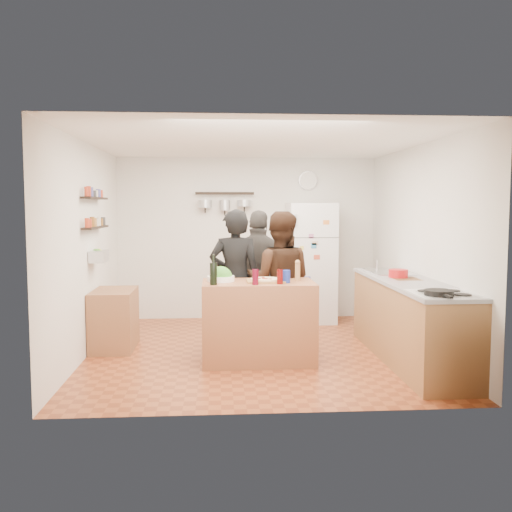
{
  "coord_description": "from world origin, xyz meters",
  "views": [
    {
      "loc": [
        -0.47,
        -6.78,
        1.75
      ],
      "look_at": [
        0.0,
        0.1,
        1.15
      ],
      "focal_mm": 40.0,
      "sensor_mm": 36.0,
      "label": 1
    }
  ],
  "objects": [
    {
      "name": "person_left",
      "position": [
        -0.26,
        0.1,
        0.86
      ],
      "size": [
        0.65,
        0.45,
        1.72
      ],
      "primitive_type": "imported",
      "rotation": [
        0.0,
        0.0,
        3.08
      ],
      "color": "black",
      "rests_on": "floor"
    },
    {
      "name": "wall_clock",
      "position": [
        0.95,
        2.08,
        2.15
      ],
      "size": [
        0.3,
        0.03,
        0.3
      ],
      "primitive_type": "cylinder",
      "rotation": [
        1.57,
        0.0,
        0.0
      ],
      "color": "silver",
      "rests_on": "back_wall"
    },
    {
      "name": "cutting_board",
      "position": [
        1.7,
        -0.37,
        0.91
      ],
      "size": [
        0.3,
        0.4,
        0.02
      ],
      "primitive_type": "cube",
      "color": "brown",
      "rests_on": "counter_run"
    },
    {
      "name": "red_bowl",
      "position": [
        1.65,
        -0.27,
        0.97
      ],
      "size": [
        0.22,
        0.22,
        0.09
      ],
      "primitive_type": "cylinder",
      "color": "#B31416",
      "rests_on": "counter_run"
    },
    {
      "name": "person_center",
      "position": [
        0.28,
        0.03,
        0.85
      ],
      "size": [
        0.94,
        0.8,
        1.69
      ],
      "primitive_type": "imported",
      "rotation": [
        0.0,
        0.0,
        2.93
      ],
      "color": "black",
      "rests_on": "floor"
    },
    {
      "name": "fridge",
      "position": [
        0.95,
        1.75,
        0.9
      ],
      "size": [
        0.7,
        0.68,
        1.8
      ],
      "primitive_type": "cube",
      "color": "white",
      "rests_on": "floor"
    },
    {
      "name": "room_shell",
      "position": [
        0.0,
        0.39,
        1.25
      ],
      "size": [
        4.2,
        4.2,
        4.2
      ],
      "color": "brown",
      "rests_on": "ground"
    },
    {
      "name": "pizza",
      "position": [
        0.07,
        -0.48,
        0.94
      ],
      "size": [
        0.34,
        0.34,
        0.02
      ],
      "primitive_type": "cylinder",
      "color": "beige",
      "rests_on": "pizza_board"
    },
    {
      "name": "wine_bottle",
      "position": [
        -0.51,
        -0.68,
        1.03
      ],
      "size": [
        0.08,
        0.08,
        0.24
      ],
      "primitive_type": "cylinder",
      "color": "black",
      "rests_on": "prep_island"
    },
    {
      "name": "salt_canister",
      "position": [
        0.29,
        -0.58,
        0.98
      ],
      "size": [
        0.09,
        0.09,
        0.14
      ],
      "primitive_type": "cylinder",
      "color": "navy",
      "rests_on": "prep_island"
    },
    {
      "name": "pizza_board",
      "position": [
        0.07,
        -0.48,
        0.92
      ],
      "size": [
        0.42,
        0.34,
        0.02
      ],
      "primitive_type": "cube",
      "color": "olive",
      "rests_on": "prep_island"
    },
    {
      "name": "spice_shelf_upper",
      "position": [
        -1.93,
        0.2,
        1.85
      ],
      "size": [
        0.12,
        1.0,
        0.02
      ],
      "primitive_type": "cube",
      "color": "black",
      "rests_on": "left_wall"
    },
    {
      "name": "produce_basket",
      "position": [
        -1.9,
        0.2,
        1.15
      ],
      "size": [
        0.18,
        0.35,
        0.14
      ],
      "primitive_type": "cube",
      "color": "silver",
      "rests_on": "left_wall"
    },
    {
      "name": "wine_glass_far",
      "position": [
        0.21,
        -0.66,
        0.99
      ],
      "size": [
        0.07,
        0.07,
        0.16
      ],
      "primitive_type": "cylinder",
      "color": "#530707",
      "rests_on": "prep_island"
    },
    {
      "name": "pot_rack",
      "position": [
        -0.35,
        2.0,
        1.95
      ],
      "size": [
        0.9,
        0.04,
        0.04
      ],
      "primitive_type": "cube",
      "color": "black",
      "rests_on": "back_wall"
    },
    {
      "name": "sink",
      "position": [
        1.7,
        0.3,
        0.92
      ],
      "size": [
        0.5,
        0.8,
        0.03
      ],
      "primitive_type": "cube",
      "color": "silver",
      "rests_on": "counter_run"
    },
    {
      "name": "pepper_mill",
      "position": [
        0.44,
        -0.41,
        1.0
      ],
      "size": [
        0.06,
        0.06,
        0.19
      ],
      "primitive_type": "cylinder",
      "color": "#A37344",
      "rests_on": "prep_island"
    },
    {
      "name": "skillet",
      "position": [
        1.6,
        -1.63,
        0.95
      ],
      "size": [
        0.27,
        0.27,
        0.05
      ],
      "primitive_type": "cylinder",
      "color": "black",
      "rests_on": "stove_top"
    },
    {
      "name": "salad_bowl",
      "position": [
        -0.43,
        -0.41,
        0.94
      ],
      "size": [
        0.31,
        0.31,
        0.06
      ],
      "primitive_type": "cylinder",
      "color": "white",
      "rests_on": "prep_island"
    },
    {
      "name": "prep_island",
      "position": [
        -0.01,
        -0.46,
        0.46
      ],
      "size": [
        1.25,
        0.72,
        0.91
      ],
      "primitive_type": "cube",
      "color": "#945836",
      "rests_on": "floor"
    },
    {
      "name": "counter_run",
      "position": [
        1.7,
        -0.55,
        0.45
      ],
      "size": [
        0.63,
        2.63,
        0.9
      ],
      "primitive_type": "cube",
      "color": "#9E7042",
      "rests_on": "floor"
    },
    {
      "name": "person_back",
      "position": [
        0.08,
        0.6,
        0.85
      ],
      "size": [
        1.08,
        0.7,
        1.7
      ],
      "primitive_type": "imported",
      "rotation": [
        0.0,
        0.0,
        2.83
      ],
      "color": "#2C2927",
      "rests_on": "floor"
    },
    {
      "name": "side_table",
      "position": [
        -1.74,
        0.23,
        0.36
      ],
      "size": [
        0.5,
        0.8,
        0.73
      ],
      "primitive_type": "cube",
      "color": "#935F3D",
      "rests_on": "floor"
    },
    {
      "name": "stove_top",
      "position": [
        1.7,
        -1.5,
        0.91
      ],
      "size": [
        0.6,
        0.62,
        0.02
      ],
      "primitive_type": "cube",
      "color": "white",
      "rests_on": "counter_run"
    },
    {
      "name": "spice_shelf_lower",
      "position": [
        -1.93,
        0.2,
        1.5
      ],
      "size": [
        0.12,
        1.0,
        0.02
      ],
      "primitive_type": "cube",
      "color": "black",
      "rests_on": "left_wall"
    },
    {
      "name": "wine_glass_near",
      "position": [
        -0.06,
        -0.7,
        0.99
      ],
      "size": [
        0.07,
        0.07,
        0.17
      ],
      "primitive_type": "cylinder",
      "color": "#510718",
      "rests_on": "prep_island"
    }
  ]
}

